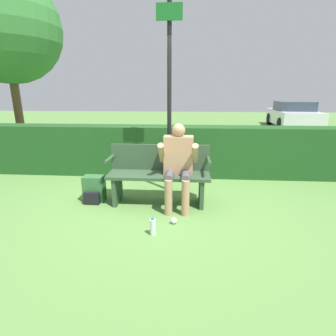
# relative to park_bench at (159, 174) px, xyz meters

# --- Properties ---
(ground_plane) EXTENTS (40.00, 40.00, 0.00)m
(ground_plane) POSITION_rel_park_bench_xyz_m (0.00, -0.06, -0.46)
(ground_plane) COLOR #5B8942
(hedge_back) EXTENTS (12.00, 0.56, 1.01)m
(hedge_back) POSITION_rel_park_bench_xyz_m (0.00, 1.47, 0.04)
(hedge_back) COLOR #1E4C1E
(hedge_back) RESTS_ON ground
(park_bench) EXTENTS (1.55, 0.47, 0.89)m
(park_bench) POSITION_rel_park_bench_xyz_m (0.00, 0.00, 0.00)
(park_bench) COLOR #334C33
(park_bench) RESTS_ON ground
(person_seated) EXTENTS (0.57, 0.59, 1.24)m
(person_seated) POSITION_rel_park_bench_xyz_m (0.30, -0.11, 0.23)
(person_seated) COLOR tan
(person_seated) RESTS_ON ground
(backpack) EXTENTS (0.32, 0.28, 0.41)m
(backpack) POSITION_rel_park_bench_xyz_m (-1.03, -0.05, -0.27)
(backpack) COLOR #336638
(backpack) RESTS_ON ground
(water_bottle) EXTENTS (0.07, 0.07, 0.23)m
(water_bottle) POSITION_rel_park_bench_xyz_m (0.03, -1.01, -0.36)
(water_bottle) COLOR silver
(water_bottle) RESTS_ON ground
(signpost) EXTENTS (0.40, 0.09, 2.98)m
(signpost) POSITION_rel_park_bench_xyz_m (0.12, 0.52, 1.20)
(signpost) COLOR black
(signpost) RESTS_ON ground
(parked_car) EXTENTS (2.10, 4.09, 1.25)m
(parked_car) POSITION_rel_park_bench_xyz_m (5.52, 9.50, 0.14)
(parked_car) COLOR silver
(parked_car) RESTS_ON ground
(tree) EXTENTS (2.64, 2.64, 4.50)m
(tree) POSITION_rel_park_bench_xyz_m (-4.03, 2.90, 2.71)
(tree) COLOR brown
(tree) RESTS_ON ground
(litter_crumple) EXTENTS (0.08, 0.08, 0.08)m
(litter_crumple) POSITION_rel_park_bench_xyz_m (0.27, -0.71, -0.42)
(litter_crumple) COLOR silver
(litter_crumple) RESTS_ON ground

